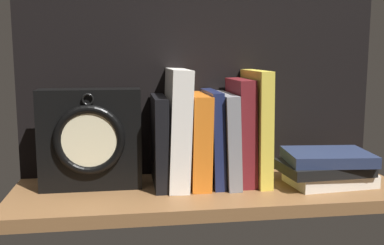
# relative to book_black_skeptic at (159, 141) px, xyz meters

# --- Properties ---
(ground_plane) EXTENTS (0.81, 0.27, 0.03)m
(ground_plane) POSITION_rel_book_black_skeptic_xyz_m (0.10, -0.04, -0.11)
(ground_plane) COLOR brown
(back_panel) EXTENTS (0.81, 0.01, 0.42)m
(back_panel) POSITION_rel_book_black_skeptic_xyz_m (0.10, 0.09, 0.11)
(back_panel) COLOR black
(back_panel) RESTS_ON ground_plane
(book_black_skeptic) EXTENTS (0.03, 0.16, 0.19)m
(book_black_skeptic) POSITION_rel_book_black_skeptic_xyz_m (0.00, 0.00, 0.00)
(book_black_skeptic) COLOR black
(book_black_skeptic) RESTS_ON ground_plane
(book_white_catcher) EXTENTS (0.05, 0.17, 0.24)m
(book_white_catcher) POSITION_rel_book_black_skeptic_xyz_m (0.04, 0.00, 0.03)
(book_white_catcher) COLOR silver
(book_white_catcher) RESTS_ON ground_plane
(book_orange_pandolfini) EXTENTS (0.04, 0.16, 0.19)m
(book_orange_pandolfini) POSITION_rel_book_black_skeptic_xyz_m (0.08, 0.00, 0.00)
(book_orange_pandolfini) COLOR orange
(book_orange_pandolfini) RESTS_ON ground_plane
(book_navy_bierce) EXTENTS (0.03, 0.15, 0.20)m
(book_navy_bierce) POSITION_rel_book_black_skeptic_xyz_m (0.11, 0.00, 0.01)
(book_navy_bierce) COLOR #192147
(book_navy_bierce) RESTS_ON ground_plane
(book_gray_chess) EXTENTS (0.03, 0.17, 0.19)m
(book_gray_chess) POSITION_rel_book_black_skeptic_xyz_m (0.14, 0.00, 0.00)
(book_gray_chess) COLOR gray
(book_gray_chess) RESTS_ON ground_plane
(book_maroon_dawkins) EXTENTS (0.04, 0.14, 0.22)m
(book_maroon_dawkins) POSITION_rel_book_black_skeptic_xyz_m (0.17, 0.00, 0.02)
(book_maroon_dawkins) COLOR maroon
(book_maroon_dawkins) RESTS_ON ground_plane
(book_yellow_seinlanguage) EXTENTS (0.03, 0.16, 0.24)m
(book_yellow_seinlanguage) POSITION_rel_book_black_skeptic_xyz_m (0.21, 0.00, 0.03)
(book_yellow_seinlanguage) COLOR gold
(book_yellow_seinlanguage) RESTS_ON ground_plane
(framed_clock) EXTENTS (0.20, 0.08, 0.20)m
(framed_clock) POSITION_rel_book_black_skeptic_xyz_m (-0.14, -0.01, 0.01)
(framed_clock) COLOR black
(framed_clock) RESTS_ON ground_plane
(book_stack_side) EXTENTS (0.20, 0.15, 0.07)m
(book_stack_side) POSITION_rel_book_black_skeptic_xyz_m (0.35, -0.05, -0.06)
(book_stack_side) COLOR beige
(book_stack_side) RESTS_ON ground_plane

